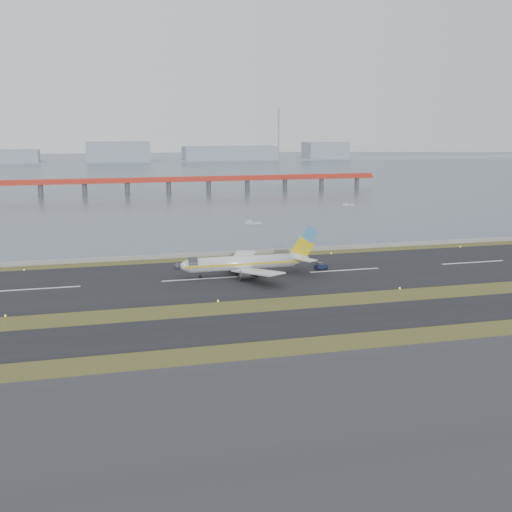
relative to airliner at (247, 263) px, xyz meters
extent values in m
plane|color=#334017|center=(-12.65, -31.20, -3.46)|extent=(1000.00, 1000.00, 0.00)
cube|color=#2C2C2F|center=(-12.65, -86.20, -3.41)|extent=(1000.00, 50.00, 0.10)
cube|color=black|center=(-12.65, -43.20, -3.41)|extent=(1000.00, 18.00, 0.10)
cube|color=black|center=(-12.65, -1.20, -3.41)|extent=(1000.00, 45.00, 0.10)
cube|color=gray|center=(-12.65, 28.80, -2.96)|extent=(1000.00, 2.50, 1.00)
cube|color=#40505C|center=(-12.65, 428.80, -3.46)|extent=(1400.00, 800.00, 1.30)
cube|color=red|center=(7.35, 218.80, 4.04)|extent=(260.00, 5.00, 1.60)
cube|color=red|center=(7.35, 218.80, 5.54)|extent=(260.00, 0.40, 1.40)
cylinder|color=#4C4C51|center=(7.35, 218.80, -0.46)|extent=(2.80, 2.80, 7.00)
cylinder|color=#4C4C51|center=(103.35, 218.80, -0.46)|extent=(2.80, 2.80, 7.00)
cube|color=#8E99A8|center=(-12.65, 588.80, -3.46)|extent=(1400.00, 80.00, 1.00)
cube|color=#8E99A8|center=(-2.65, 588.80, 7.54)|extent=(70.00, 35.00, 22.00)
cube|color=#8E99A8|center=(127.35, 588.80, 4.54)|extent=(110.00, 35.00, 16.00)
cube|color=#8E99A8|center=(247.35, 588.80, 6.54)|extent=(50.00, 35.00, 20.00)
cylinder|color=#8E99A8|center=(187.35, 588.80, 26.54)|extent=(1.80, 1.80, 60.00)
cylinder|color=silver|center=(-1.50, 0.00, 0.04)|extent=(28.00, 3.80, 3.80)
cone|color=silver|center=(-17.10, 0.00, 0.04)|extent=(3.20, 3.80, 3.80)
cone|color=silver|center=(14.70, 0.00, 0.34)|extent=(5.00, 3.80, 3.80)
cube|color=yellow|center=(-1.50, -1.92, 0.04)|extent=(31.00, 0.06, 0.45)
cube|color=yellow|center=(-1.50, 1.92, 0.04)|extent=(31.00, 0.06, 0.45)
cube|color=silver|center=(0.70, -8.50, -0.66)|extent=(11.31, 15.89, 1.66)
cube|color=silver|center=(0.70, 8.50, -0.66)|extent=(11.31, 15.89, 1.66)
cylinder|color=#36353A|center=(-1.00, -6.00, -1.86)|extent=(4.20, 2.10, 2.10)
cylinder|color=#36353A|center=(-1.00, 6.00, -1.86)|extent=(4.20, 2.10, 2.10)
cube|color=yellow|center=(15.50, 0.00, 3.24)|extent=(6.80, 0.35, 6.85)
cube|color=#4389BF|center=(17.40, 0.00, 6.94)|extent=(4.85, 0.37, 4.90)
cube|color=silver|center=(15.00, -3.80, 0.84)|extent=(5.64, 6.80, 0.22)
cube|color=silver|center=(15.00, 3.80, 0.84)|extent=(5.64, 6.80, 0.22)
cylinder|color=black|center=(-12.50, 0.00, -3.01)|extent=(0.80, 0.28, 0.80)
cylinder|color=black|center=(0.00, -2.80, -2.91)|extent=(1.00, 0.38, 1.00)
cylinder|color=black|center=(0.00, 2.80, -2.91)|extent=(1.00, 0.38, 1.00)
cube|color=#131834|center=(21.42, 1.32, -2.53)|extent=(3.62, 2.49, 1.24)
cube|color=#36353A|center=(21.01, 1.24, -1.70)|extent=(1.73, 1.81, 0.73)
cylinder|color=black|center=(20.47, 0.28, -3.10)|extent=(0.77, 0.45, 0.73)
cylinder|color=black|center=(20.13, 1.90, -3.10)|extent=(0.77, 0.45, 0.73)
cylinder|color=black|center=(22.70, 0.73, -3.10)|extent=(0.77, 0.45, 0.73)
cylinder|color=black|center=(22.37, 2.36, -3.10)|extent=(0.77, 0.45, 0.73)
cube|color=#B5B5B9|center=(24.69, 87.88, -3.07)|extent=(7.12, 4.17, 0.87)
cube|color=#B5B5B9|center=(23.31, 88.34, -2.29)|extent=(2.33, 2.09, 0.87)
cube|color=#B5B5B9|center=(85.76, 134.54, -3.10)|extent=(6.40, 2.38, 0.81)
cube|color=#B5B5B9|center=(84.41, 134.46, -2.38)|extent=(1.88, 1.55, 0.81)
camera|label=1|loc=(-40.23, -160.54, 35.27)|focal=45.00mm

